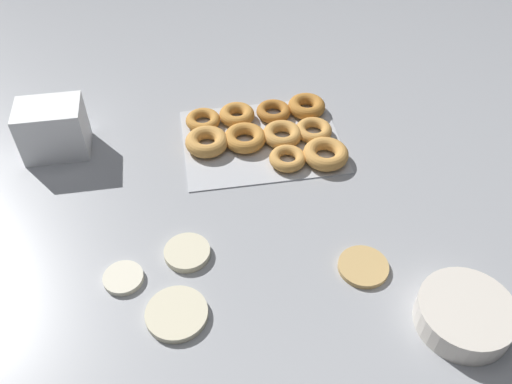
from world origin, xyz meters
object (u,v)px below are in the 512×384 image
donut_tray (267,133)px  pancake_1 (363,267)px  pancake_3 (123,278)px  container_stack (53,129)px  pancake_2 (187,253)px  pancake_0 (177,314)px  batter_bowl (465,315)px

donut_tray → pancake_1: bearing=105.5°
pancake_3 → donut_tray: donut_tray is taller
pancake_1 → container_stack: size_ratio=0.67×
pancake_2 → donut_tray: (-0.23, -0.34, 0.01)m
container_stack → pancake_1: bearing=143.3°
pancake_3 → container_stack: container_stack is taller
donut_tray → container_stack: bearing=-4.7°
pancake_0 → pancake_1: 0.38m
pancake_0 → pancake_2: 0.15m
pancake_0 → batter_bowl: batter_bowl is taller
pancake_0 → pancake_3: (0.10, -0.10, -0.00)m
donut_tray → batter_bowl: batter_bowl is taller
batter_bowl → pancake_1: bearing=-46.1°
pancake_0 → batter_bowl: 0.54m
pancake_1 → batter_bowl: bearing=133.9°
pancake_1 → donut_tray: size_ratio=0.26×
pancake_2 → batter_bowl: (-0.50, 0.24, 0.02)m
pancake_1 → batter_bowl: size_ratio=0.58×
donut_tray → batter_bowl: (-0.27, 0.59, 0.01)m
pancake_1 → donut_tray: donut_tray is taller
pancake_3 → batter_bowl: batter_bowl is taller
pancake_1 → pancake_0: bearing=7.5°
batter_bowl → container_stack: size_ratio=1.16×
pancake_0 → pancake_3: bearing=-45.1°
pancake_1 → pancake_3: (0.48, -0.05, 0.00)m
pancake_3 → pancake_1: bearing=174.0°
pancake_0 → pancake_1: size_ratio=1.16×
donut_tray → batter_bowl: bearing=114.3°
pancake_1 → pancake_2: bearing=-14.8°
pancake_2 → donut_tray: donut_tray is taller
pancake_2 → batter_bowl: size_ratio=0.54×
pancake_0 → container_stack: 0.59m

